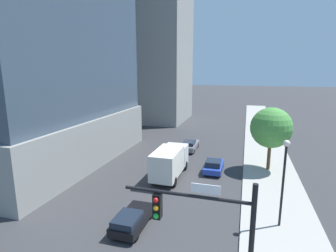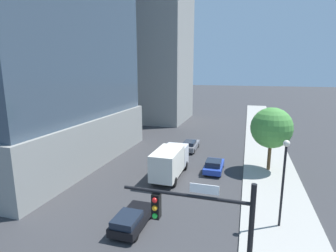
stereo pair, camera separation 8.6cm
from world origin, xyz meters
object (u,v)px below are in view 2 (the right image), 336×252
(construction_building, at_px, (152,40))
(traffic_light_pole, at_px, (208,234))
(car_gray, at_px, (190,145))
(street_tree, at_px, (271,128))
(car_black, at_px, (132,219))
(street_lamp, at_px, (284,171))
(car_blue, at_px, (214,166))
(box_truck, at_px, (170,161))

(construction_building, relative_size, traffic_light_pole, 5.98)
(traffic_light_pole, bearing_deg, car_gray, 103.38)
(street_tree, distance_m, car_black, 17.86)
(street_lamp, relative_size, street_tree, 0.90)
(car_gray, bearing_deg, car_blue, -59.91)
(traffic_light_pole, height_order, street_tree, street_tree)
(car_gray, height_order, car_black, car_gray)
(car_gray, relative_size, box_truck, 0.69)
(traffic_light_pole, bearing_deg, street_lamp, 67.53)
(street_lamp, height_order, car_gray, street_lamp)
(traffic_light_pole, relative_size, car_black, 1.60)
(car_blue, height_order, box_truck, box_truck)
(street_lamp, distance_m, box_truck, 11.97)
(street_lamp, height_order, car_blue, street_lamp)
(construction_building, height_order, box_truck, construction_building)
(street_lamp, xyz_separation_m, street_tree, (-0.01, 11.31, 0.65))
(traffic_light_pole, bearing_deg, construction_building, 112.45)
(street_lamp, distance_m, car_black, 10.86)
(construction_building, relative_size, car_gray, 8.58)
(construction_building, bearing_deg, street_lamp, -58.48)
(construction_building, relative_size, street_lamp, 6.50)
(box_truck, bearing_deg, street_tree, 26.54)
(street_tree, bearing_deg, traffic_light_pole, -100.41)
(box_truck, bearing_deg, car_gray, 90.00)
(street_lamp, relative_size, box_truck, 0.91)
(street_lamp, height_order, car_black, street_lamp)
(construction_building, xyz_separation_m, car_blue, (17.36, -28.32, -16.63))
(street_lamp, bearing_deg, car_black, -162.81)
(street_lamp, bearing_deg, construction_building, 121.52)
(car_black, xyz_separation_m, car_blue, (4.13, 12.32, 0.00))
(construction_building, height_order, street_tree, construction_building)
(construction_building, xyz_separation_m, car_black, (13.23, -40.64, -16.64))
(street_tree, height_order, box_truck, street_tree)
(traffic_light_pole, xyz_separation_m, box_truck, (-6.06, 15.50, -2.84))
(traffic_light_pole, distance_m, street_tree, 20.74)
(car_black, relative_size, box_truck, 0.61)
(street_lamp, distance_m, street_tree, 11.32)
(car_black, height_order, box_truck, box_truck)
(car_black, distance_m, car_blue, 12.99)
(street_lamp, bearing_deg, car_blue, 121.56)
(street_tree, distance_m, car_gray, 11.79)
(traffic_light_pole, xyz_separation_m, car_blue, (-1.94, 18.37, -3.93))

